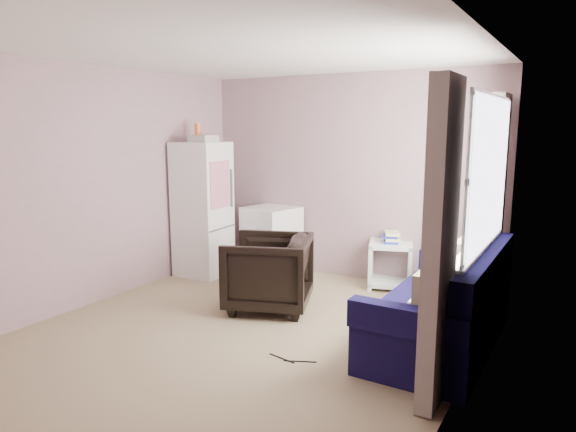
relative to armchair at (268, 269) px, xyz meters
The scene contains 8 objects.
room 1.05m from the armchair, 70.49° to the right, with size 3.84×4.24×2.54m.
armchair is the anchor object (origin of this frame).
fridge 1.59m from the armchair, 155.22° to the left, with size 0.62×0.61×1.91m.
washing_machine 1.42m from the armchair, 121.07° to the left, with size 0.70×0.70×0.84m.
side_table 1.58m from the armchair, 57.47° to the left, with size 0.62×0.62×0.67m.
sofa 1.82m from the armchair, ahead, with size 0.88×1.93×0.86m.
window_dressing 2.10m from the armchair, ahead, with size 0.17×2.62×2.18m.
floor_cables 1.31m from the armchair, 48.86° to the right, with size 0.41×0.12×0.01m.
Camera 1 is at (2.58, -3.68, 1.88)m, focal length 32.00 mm.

